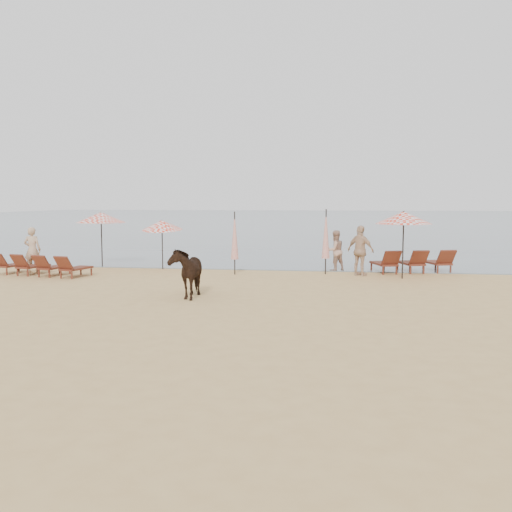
% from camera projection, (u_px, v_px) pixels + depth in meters
% --- Properties ---
extents(ground, '(120.00, 120.00, 0.00)m').
position_uv_depth(ground, '(226.00, 320.00, 14.02)').
color(ground, tan).
rests_on(ground, ground).
extents(sea, '(160.00, 140.00, 0.06)m').
position_uv_depth(sea, '(324.00, 218.00, 92.77)').
color(sea, '#51606B').
rests_on(sea, ground).
extents(lounger_cluster_left, '(3.99, 2.35, 0.59)m').
position_uv_depth(lounger_cluster_left, '(40.00, 265.00, 22.21)').
color(lounger_cluster_left, '#602416').
rests_on(lounger_cluster_left, ground).
extents(lounger_cluster_right, '(3.38, 2.58, 0.66)m').
position_uv_depth(lounger_cluster_right, '(413.00, 262.00, 23.12)').
color(lounger_cluster_right, '#602416').
rests_on(lounger_cluster_right, ground).
extents(umbrella_open_left_a, '(2.14, 2.14, 2.43)m').
position_uv_depth(umbrella_open_left_a, '(101.00, 217.00, 24.92)').
color(umbrella_open_left_a, black).
rests_on(umbrella_open_left_a, ground).
extents(umbrella_open_left_b, '(1.71, 1.74, 2.18)m').
position_uv_depth(umbrella_open_left_b, '(162.00, 225.00, 24.19)').
color(umbrella_open_left_b, black).
rests_on(umbrella_open_left_b, ground).
extents(umbrella_open_right, '(2.08, 2.08, 2.54)m').
position_uv_depth(umbrella_open_right, '(404.00, 218.00, 21.21)').
color(umbrella_open_right, black).
rests_on(umbrella_open_right, ground).
extents(umbrella_closed_left, '(0.32, 0.32, 2.59)m').
position_uv_depth(umbrella_closed_left, '(326.00, 234.00, 22.58)').
color(umbrella_closed_left, black).
rests_on(umbrella_closed_left, ground).
extents(umbrella_closed_right, '(0.30, 0.30, 2.50)m').
position_uv_depth(umbrella_closed_right, '(235.00, 236.00, 22.47)').
color(umbrella_closed_right, black).
rests_on(umbrella_closed_right, ground).
extents(cow, '(1.02, 1.91, 1.55)m').
position_uv_depth(cow, '(187.00, 272.00, 17.25)').
color(cow, black).
rests_on(cow, ground).
extents(beachgoer_left, '(0.72, 0.52, 1.86)m').
position_uv_depth(beachgoer_left, '(32.00, 250.00, 23.20)').
color(beachgoer_left, tan).
rests_on(beachgoer_left, ground).
extents(beachgoer_right_a, '(1.04, 0.98, 1.69)m').
position_uv_depth(beachgoer_right_a, '(335.00, 251.00, 23.73)').
color(beachgoer_right_a, tan).
rests_on(beachgoer_right_a, ground).
extents(beachgoer_right_b, '(1.22, 1.05, 1.97)m').
position_uv_depth(beachgoer_right_b, '(361.00, 251.00, 22.17)').
color(beachgoer_right_b, tan).
rests_on(beachgoer_right_b, ground).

